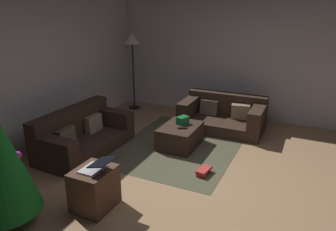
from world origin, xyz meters
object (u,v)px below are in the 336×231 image
Objects in this scene: side_table at (94,189)px; tv_remote at (182,128)px; gift_box at (183,120)px; laptop at (96,166)px; couch_left at (81,135)px; couch_right at (223,116)px; ottoman at (180,136)px; book_stack at (204,171)px; corner_lamp at (132,44)px.

tv_remote is at bearing -8.86° from side_table.
gift_box is 0.53× the size of laptop.
side_table is at bearing 45.86° from couch_left.
couch_right is 1.26m from ottoman.
gift_box is (-1.06, 0.45, 0.18)m from couch_right.
side_table reaches higher than ottoman.
gift_box is at bearing 125.87° from couch_left.
corner_lamp is (2.33, 2.60, 1.48)m from book_stack.
side_table is 4.24m from corner_lamp.
couch_right is 2.67m from corner_lamp.
ottoman is 1.08m from book_stack.
tv_remote is 0.52× the size of book_stack.
couch_left is 5.78× the size of book_stack.
couch_right reaches higher than gift_box.
gift_box is at bearing 66.10° from couch_right.
gift_box is at bearing 2.87° from ottoman.
couch_left is at bearing 93.17° from tv_remote.
book_stack is (-0.68, -0.64, -0.35)m from tv_remote.
laptop is at bearing -89.32° from side_table.
gift_box is 2.29m from side_table.
gift_box reaches higher than ottoman.
tv_remote reaches higher than ottoman.
ottoman is 2.72× the size of book_stack.
tv_remote is at bearing 118.30° from couch_left.
corner_lamp reaches higher than laptop.
gift_box is 1.23m from book_stack.
gift_box is at bearing -2.17° from tv_remote.
couch_right is 1.34m from tv_remote.
gift_box is (1.01, -1.47, 0.17)m from couch_left.
corner_lamp is (1.54, 1.87, 1.34)m from ottoman.
side_table is at bearing 173.68° from ottoman.
side_table is (-1.26, -1.24, -0.02)m from couch_left.
tv_remote is 0.41× the size of laptop.
ottoman is 3.95× the size of gift_box.
laptop is (-3.33, 0.63, 0.32)m from couch_right.
tv_remote is 1.00m from book_stack.
book_stack is at bearing -141.11° from gift_box.
gift_box is 0.24m from tv_remote.
ottoman is 0.46× the size of corner_lamp.
couch_left is 3.33× the size of side_table.
laptop is at bearing 175.55° from gift_box.
couch_right is at bearing 7.95° from book_stack.
laptop is at bearing 148.93° from tv_remote.
tv_remote is 0.30× the size of side_table.
tv_remote is at bearing -158.42° from gift_box.
tv_remote is 2.08m from side_table.
corner_lamp is (1.65, 1.96, 1.13)m from tv_remote.
couch_right is 10.25× the size of tv_remote.
side_table is (-2.27, 0.23, -0.19)m from gift_box.
book_stack is (-0.90, -0.73, -0.40)m from gift_box.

